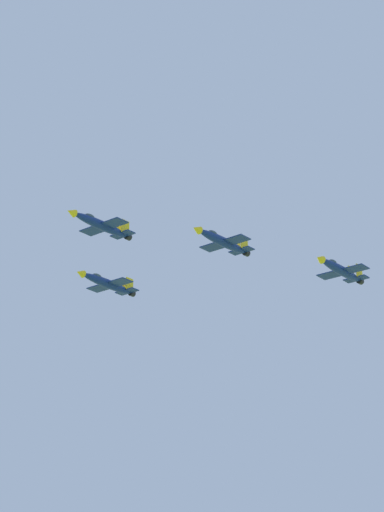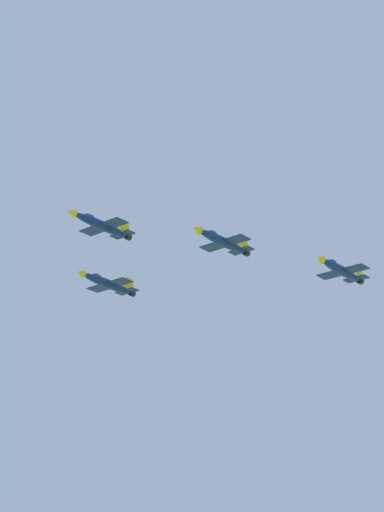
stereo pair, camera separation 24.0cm
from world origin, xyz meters
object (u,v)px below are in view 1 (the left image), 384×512
jet_left_wingman (223,241)px  jet_lead (101,225)px  jet_left_outer (341,270)px  jet_right_wingman (107,283)px

jet_left_wingman → jet_lead: bearing=-39.8°
jet_lead → jet_left_outer: (21.62, -46.78, -6.43)m
jet_left_outer → jet_lead: bearing=-41.5°
jet_left_wingman → jet_right_wingman: (14.01, 30.29, -1.66)m
jet_left_wingman → jet_left_outer: size_ratio=0.99×
jet_left_outer → jet_right_wingman: bearing=-69.7°
jet_lead → jet_left_outer: 51.93m
jet_left_wingman → jet_left_outer: (10.81, -23.39, -4.69)m
jet_left_wingman → jet_right_wingman: size_ratio=0.98×
jet_lead → jet_right_wingman: 25.99m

